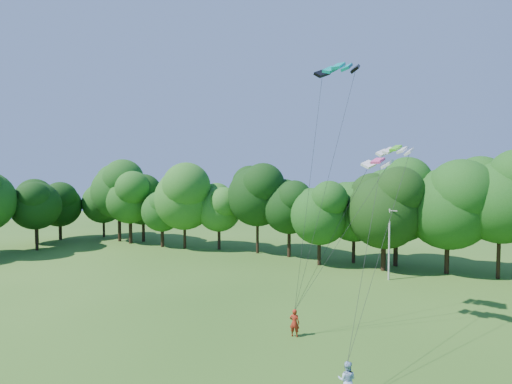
% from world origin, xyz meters
% --- Properties ---
extents(utility_pole, '(1.47, 0.25, 7.37)m').
position_xyz_m(utility_pole, '(6.52, 30.23, 3.81)').
color(utility_pole, '#A8A9A1').
rests_on(utility_pole, ground).
extents(kite_flyer_left, '(0.73, 0.52, 1.88)m').
position_xyz_m(kite_flyer_left, '(2.33, 12.78, 0.94)').
color(kite_flyer_left, maroon).
rests_on(kite_flyer_left, ground).
extents(kite_flyer_right, '(0.99, 0.82, 1.87)m').
position_xyz_m(kite_flyer_right, '(7.11, 6.83, 0.93)').
color(kite_flyer_right, '#A2C0E1').
rests_on(kite_flyer_right, ground).
extents(kite_teal, '(3.16, 1.69, 0.74)m').
position_xyz_m(kite_teal, '(4.44, 15.81, 18.58)').
color(kite_teal, '#049088').
rests_on(kite_teal, ground).
extents(kite_green, '(2.52, 1.73, 0.47)m').
position_xyz_m(kite_green, '(8.34, 15.87, 12.74)').
color(kite_green, '#47C01C').
rests_on(kite_green, ground).
extents(kite_pink, '(2.25, 1.56, 0.46)m').
position_xyz_m(kite_pink, '(7.13, 16.36, 11.93)').
color(kite_pink, '#ED428E').
rests_on(kite_pink, ground).
extents(tree_back_west, '(8.05, 8.05, 11.70)m').
position_xyz_m(tree_back_west, '(-32.38, 35.43, 7.31)').
color(tree_back_west, black).
rests_on(tree_back_west, ground).
extents(tree_back_center, '(9.01, 9.01, 13.10)m').
position_xyz_m(tree_back_center, '(5.53, 34.07, 8.18)').
color(tree_back_center, '#332413').
rests_on(tree_back_center, ground).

